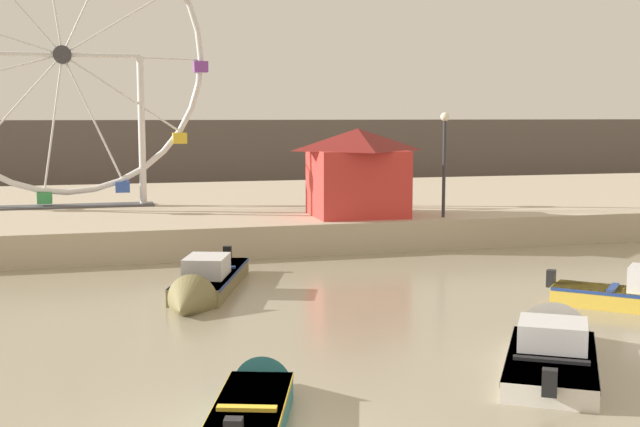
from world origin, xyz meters
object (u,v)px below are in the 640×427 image
Objects in this scene: motorboat_teal_painted at (256,401)px; carnival_booth_red_striped at (357,171)px; motorboat_white_red_stripe at (553,345)px; motorboat_olive_wood at (203,285)px; promenade_lamp_near at (444,148)px; ferris_wheel_white_frame at (63,60)px.

carnival_booth_red_striped reaches higher than motorboat_teal_painted.
carnival_booth_red_striped is at bearing -4.57° from motorboat_teal_painted.
motorboat_white_red_stripe is 1.36× the size of carnival_booth_red_striped.
promenade_lamp_near reaches higher than motorboat_olive_wood.
motorboat_teal_painted is 1.08× the size of carnival_booth_red_striped.
ferris_wheel_white_frame reaches higher than motorboat_olive_wood.
motorboat_olive_wood is 9.35m from motorboat_white_red_stripe.
ferris_wheel_white_frame is 3.07× the size of promenade_lamp_near.
motorboat_teal_painted is 1.05× the size of promenade_lamp_near.
promenade_lamp_near is at bearing 141.95° from motorboat_olive_wood.
ferris_wheel_white_frame reaches higher than motorboat_teal_painted.
motorboat_white_red_stripe is 14.76m from carnival_booth_red_striped.
carnival_booth_red_striped reaches higher than motorboat_olive_wood.
motorboat_teal_painted is 8.90m from motorboat_olive_wood.
carnival_booth_red_striped is at bearing 29.26° from motorboat_white_red_stripe.
motorboat_teal_painted is at bearing -122.94° from promenade_lamp_near.
motorboat_olive_wood is at bearing 16.38° from motorboat_teal_painted.
motorboat_teal_painted is 0.64× the size of motorboat_olive_wood.
motorboat_teal_painted is 0.34× the size of ferris_wheel_white_frame.
motorboat_white_red_stripe is 14.19m from promenade_lamp_near.
ferris_wheel_white_frame is at bearing -144.92° from motorboat_olive_wood.
promenade_lamp_near reaches higher than motorboat_teal_painted.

